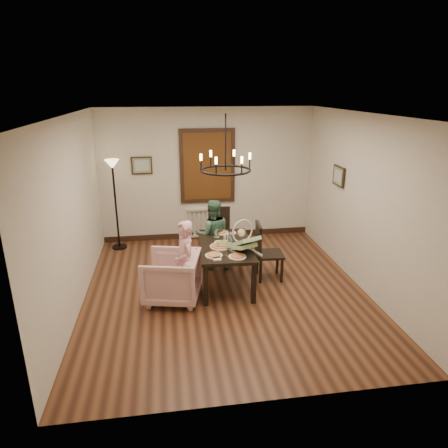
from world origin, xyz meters
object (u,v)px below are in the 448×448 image
object	(u,v)px
chair_far	(219,233)
drinking_glass	(230,241)
floor_lamp	(116,206)
dining_table	(225,249)
chair_right	(270,251)
armchair	(172,277)
seated_man	(213,240)
elderly_woman	(185,269)
baby_bouncer	(243,241)

from	to	relation	value
chair_far	drinking_glass	xyz separation A→B (m)	(0.00, -1.24, 0.30)
drinking_glass	floor_lamp	distance (m)	2.82
dining_table	chair_right	world-z (taller)	chair_right
chair_right	armchair	world-z (taller)	chair_right
drinking_glass	chair_far	bearing A→B (deg)	90.15
armchair	seated_man	world-z (taller)	seated_man
elderly_woman	seated_man	distance (m)	1.28
seated_man	baby_bouncer	distance (m)	1.13
seated_man	baby_bouncer	world-z (taller)	seated_man
dining_table	elderly_woman	size ratio (longest dim) A/B	1.44
seated_man	drinking_glass	world-z (taller)	seated_man
floor_lamp	chair_right	bearing A→B (deg)	-33.78
baby_bouncer	floor_lamp	distance (m)	3.13
chair_right	seated_man	size ratio (longest dim) A/B	0.94
seated_man	elderly_woman	bearing A→B (deg)	65.52
dining_table	armchair	size ratio (longest dim) A/B	1.86
seated_man	drinking_glass	bearing A→B (deg)	107.02
chair_far	baby_bouncer	distance (m)	1.59
elderly_woman	seated_man	world-z (taller)	elderly_woman
elderly_woman	baby_bouncer	xyz separation A→B (m)	(0.93, 0.13, 0.35)
armchair	baby_bouncer	world-z (taller)	baby_bouncer
elderly_woman	drinking_glass	xyz separation A→B (m)	(0.77, 0.42, 0.25)
chair_far	drinking_glass	world-z (taller)	chair_far
chair_right	drinking_glass	world-z (taller)	chair_right
dining_table	elderly_woman	distance (m)	0.86
elderly_woman	floor_lamp	bearing A→B (deg)	-167.85
chair_right	baby_bouncer	bearing A→B (deg)	132.02
baby_bouncer	elderly_woman	bearing A→B (deg)	164.85
baby_bouncer	floor_lamp	size ratio (longest dim) A/B	0.31
armchair	elderly_woman	size ratio (longest dim) A/B	0.78
elderly_woman	seated_man	size ratio (longest dim) A/B	1.01
baby_bouncer	drinking_glass	bearing A→B (deg)	95.90
chair_right	seated_man	distance (m)	1.08
chair_right	floor_lamp	distance (m)	3.30
floor_lamp	armchair	bearing A→B (deg)	-65.94
drinking_glass	floor_lamp	xyz separation A→B (m)	(-2.01, 1.98, 0.11)
armchair	floor_lamp	xyz separation A→B (m)	(-1.04, 2.32, 0.52)
armchair	floor_lamp	world-z (taller)	floor_lamp
elderly_woman	armchair	bearing A→B (deg)	-125.33
chair_far	baby_bouncer	world-z (taller)	baby_bouncer
baby_bouncer	chair_right	bearing A→B (deg)	14.81
seated_man	drinking_glass	xyz separation A→B (m)	(0.20, -0.73, 0.25)
chair_far	chair_right	size ratio (longest dim) A/B	0.95
chair_far	floor_lamp	size ratio (longest dim) A/B	0.54
baby_bouncer	drinking_glass	world-z (taller)	baby_bouncer
elderly_woman	floor_lamp	distance (m)	2.72
dining_table	seated_man	world-z (taller)	seated_man
floor_lamp	dining_table	bearing A→B (deg)	-44.50
seated_man	chair_far	bearing A→B (deg)	-108.47
chair_right	armchair	xyz separation A→B (m)	(-1.69, -0.50, -0.13)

